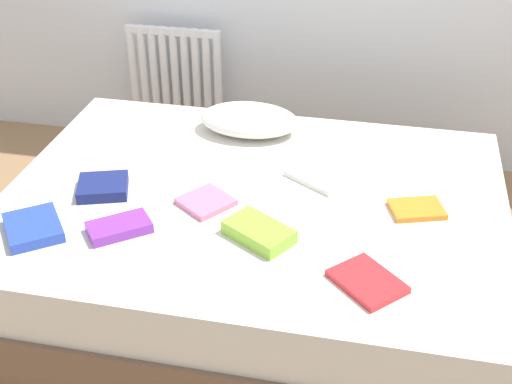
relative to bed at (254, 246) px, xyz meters
name	(u,v)px	position (x,y,z in m)	size (l,w,h in m)	color
ground_plane	(254,292)	(0.00, 0.00, -0.25)	(8.00, 8.00, 0.00)	#93704C
bed	(254,246)	(0.00, 0.00, 0.00)	(2.00, 1.50, 0.50)	brown
radiator	(176,79)	(-0.71, 1.20, 0.18)	(0.54, 0.04, 0.59)	white
pillow	(249,120)	(-0.13, 0.52, 0.31)	(0.45, 0.29, 0.12)	white
textbook_lime	(259,232)	(0.08, -0.28, 0.28)	(0.24, 0.14, 0.05)	#8CC638
textbook_blue	(33,228)	(-0.72, -0.41, 0.27)	(0.22, 0.19, 0.04)	#2847B7
textbook_navy	(103,187)	(-0.59, -0.10, 0.28)	(0.19, 0.18, 0.05)	navy
textbook_white	(319,176)	(0.24, 0.18, 0.26)	(0.24, 0.17, 0.02)	white
textbook_red	(367,282)	(0.48, -0.46, 0.26)	(0.23, 0.17, 0.02)	red
textbook_orange	(417,209)	(0.63, 0.01, 0.26)	(0.20, 0.14, 0.02)	orange
textbook_pink	(206,202)	(-0.16, -0.11, 0.26)	(0.18, 0.17, 0.02)	pink
textbook_purple	(119,227)	(-0.42, -0.35, 0.27)	(0.22, 0.12, 0.04)	purple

